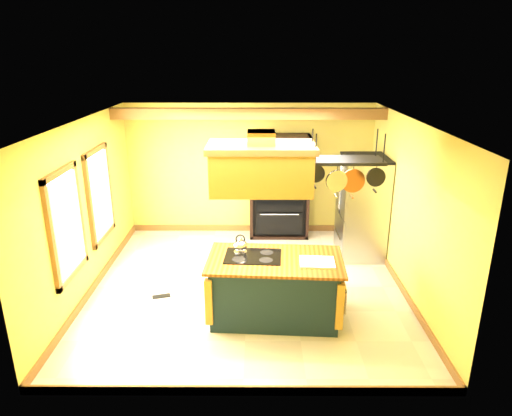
{
  "coord_description": "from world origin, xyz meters",
  "views": [
    {
      "loc": [
        0.16,
        -6.64,
        3.65
      ],
      "look_at": [
        0.14,
        0.3,
        1.27
      ],
      "focal_mm": 32.0,
      "sensor_mm": 36.0,
      "label": 1
    }
  ],
  "objects_px": {
    "range_hood": "(261,166)",
    "refrigerator": "(361,209)",
    "pot_rack": "(346,167)",
    "hutch": "(279,197)",
    "kitchen_island": "(275,288)"
  },
  "relations": [
    {
      "from": "kitchen_island",
      "to": "hutch",
      "type": "bearing_deg",
      "value": 90.01
    },
    {
      "from": "range_hood",
      "to": "refrigerator",
      "type": "bearing_deg",
      "value": 49.27
    },
    {
      "from": "hutch",
      "to": "refrigerator",
      "type": "bearing_deg",
      "value": -33.22
    },
    {
      "from": "range_hood",
      "to": "pot_rack",
      "type": "xyz_separation_m",
      "value": [
        1.1,
        0.0,
        -0.01
      ]
    },
    {
      "from": "range_hood",
      "to": "pot_rack",
      "type": "bearing_deg",
      "value": 0.14
    },
    {
      "from": "pot_rack",
      "to": "refrigerator",
      "type": "height_order",
      "value": "pot_rack"
    },
    {
      "from": "kitchen_island",
      "to": "hutch",
      "type": "height_order",
      "value": "hutch"
    },
    {
      "from": "kitchen_island",
      "to": "range_hood",
      "type": "distance_m",
      "value": 1.78
    },
    {
      "from": "pot_rack",
      "to": "hutch",
      "type": "height_order",
      "value": "pot_rack"
    },
    {
      "from": "pot_rack",
      "to": "refrigerator",
      "type": "relative_size",
      "value": 0.54
    },
    {
      "from": "kitchen_island",
      "to": "pot_rack",
      "type": "xyz_separation_m",
      "value": [
        0.91,
        0.0,
        1.76
      ]
    },
    {
      "from": "kitchen_island",
      "to": "refrigerator",
      "type": "bearing_deg",
      "value": 55.98
    },
    {
      "from": "hutch",
      "to": "pot_rack",
      "type": "bearing_deg",
      "value": -77.27
    },
    {
      "from": "range_hood",
      "to": "pot_rack",
      "type": "distance_m",
      "value": 1.1
    },
    {
      "from": "hutch",
      "to": "kitchen_island",
      "type": "bearing_deg",
      "value": -93.57
    }
  ]
}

